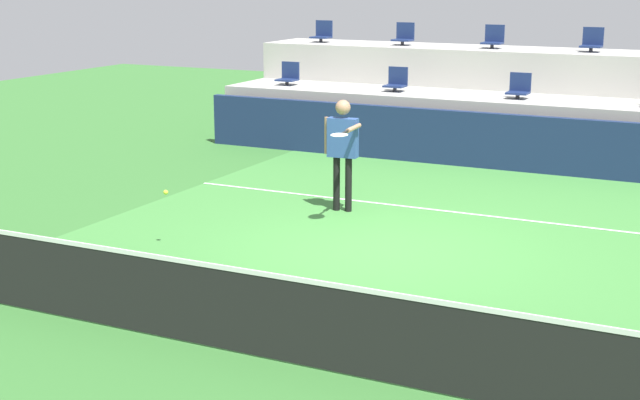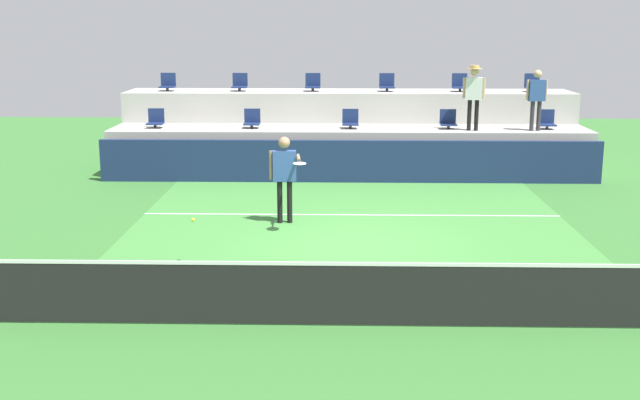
{
  "view_description": "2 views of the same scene",
  "coord_description": "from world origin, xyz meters",
  "px_view_note": "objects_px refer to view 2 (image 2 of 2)",
  "views": [
    {
      "loc": [
        4.66,
        -11.49,
        3.77
      ],
      "look_at": [
        -0.21,
        -1.53,
        1.03
      ],
      "focal_mm": 51.85,
      "sensor_mm": 36.0,
      "label": 1
    },
    {
      "loc": [
        -0.26,
        -14.3,
        4.11
      ],
      "look_at": [
        -0.59,
        -0.73,
        1.04
      ],
      "focal_mm": 44.57,
      "sensor_mm": 36.0,
      "label": 2
    }
  ],
  "objects_px": {
    "stadium_chair_lower_far_right": "(547,121)",
    "spectator_with_hat": "(474,91)",
    "stadium_chair_lower_left": "(252,120)",
    "stadium_chair_upper_mid_right": "(387,84)",
    "stadium_chair_upper_far_left": "(168,83)",
    "spectator_leaning_on_rail": "(537,95)",
    "tennis_player": "(285,170)",
    "stadium_chair_upper_left": "(240,84)",
    "stadium_chair_upper_mid_left": "(313,84)",
    "stadium_chair_lower_right": "(448,121)",
    "stadium_chair_lower_far_left": "(156,120)",
    "stadium_chair_upper_far_right": "(533,84)",
    "stadium_chair_upper_right": "(460,84)",
    "tennis_ball": "(193,220)",
    "stadium_chair_lower_center": "(350,120)"
  },
  "relations": [
    {
      "from": "stadium_chair_upper_far_left",
      "to": "stadium_chair_upper_mid_left",
      "type": "xyz_separation_m",
      "value": [
        4.26,
        0.0,
        0.0
      ]
    },
    {
      "from": "stadium_chair_upper_far_left",
      "to": "stadium_chair_upper_mid_right",
      "type": "height_order",
      "value": "same"
    },
    {
      "from": "stadium_chair_upper_mid_left",
      "to": "spectator_with_hat",
      "type": "bearing_deg",
      "value": -26.76
    },
    {
      "from": "spectator_leaning_on_rail",
      "to": "stadium_chair_lower_far_right",
      "type": "bearing_deg",
      "value": 43.38
    },
    {
      "from": "stadium_chair_upper_mid_right",
      "to": "stadium_chair_upper_far_right",
      "type": "xyz_separation_m",
      "value": [
        4.22,
        0.0,
        0.0
      ]
    },
    {
      "from": "spectator_with_hat",
      "to": "stadium_chair_lower_far_right",
      "type": "bearing_deg",
      "value": 10.55
    },
    {
      "from": "tennis_player",
      "to": "stadium_chair_upper_mid_left",
      "type": "bearing_deg",
      "value": 87.43
    },
    {
      "from": "stadium_chair_lower_right",
      "to": "tennis_player",
      "type": "distance_m",
      "value": 6.9
    },
    {
      "from": "stadium_chair_upper_mid_left",
      "to": "stadium_chair_upper_far_right",
      "type": "bearing_deg",
      "value": 0.0
    },
    {
      "from": "stadium_chair_lower_far_right",
      "to": "stadium_chair_upper_mid_left",
      "type": "relative_size",
      "value": 1.0
    },
    {
      "from": "stadium_chair_upper_mid_left",
      "to": "spectator_with_hat",
      "type": "distance_m",
      "value": 4.85
    },
    {
      "from": "stadium_chair_upper_far_right",
      "to": "tennis_player",
      "type": "distance_m",
      "value": 10.04
    },
    {
      "from": "stadium_chair_lower_far_left",
      "to": "stadium_chair_upper_mid_left",
      "type": "height_order",
      "value": "stadium_chair_upper_mid_left"
    },
    {
      "from": "stadium_chair_lower_center",
      "to": "stadium_chair_upper_far_left",
      "type": "relative_size",
      "value": 1.0
    },
    {
      "from": "stadium_chair_upper_far_left",
      "to": "spectator_leaning_on_rail",
      "type": "bearing_deg",
      "value": -12.03
    },
    {
      "from": "stadium_chair_lower_right",
      "to": "spectator_with_hat",
      "type": "relative_size",
      "value": 0.3
    },
    {
      "from": "stadium_chair_upper_mid_right",
      "to": "spectator_leaning_on_rail",
      "type": "height_order",
      "value": "spectator_leaning_on_rail"
    },
    {
      "from": "stadium_chair_lower_left",
      "to": "stadium_chair_upper_mid_right",
      "type": "bearing_deg",
      "value": 25.55
    },
    {
      "from": "spectator_with_hat",
      "to": "spectator_leaning_on_rail",
      "type": "distance_m",
      "value": 1.66
    },
    {
      "from": "stadium_chair_lower_left",
      "to": "spectator_with_hat",
      "type": "bearing_deg",
      "value": -3.7
    },
    {
      "from": "stadium_chair_lower_far_right",
      "to": "tennis_player",
      "type": "distance_m",
      "value": 8.73
    },
    {
      "from": "stadium_chair_upper_far_right",
      "to": "spectator_leaning_on_rail",
      "type": "distance_m",
      "value": 2.22
    },
    {
      "from": "stadium_chair_lower_left",
      "to": "spectator_with_hat",
      "type": "xyz_separation_m",
      "value": [
        5.93,
        -0.38,
        0.84
      ]
    },
    {
      "from": "stadium_chair_lower_far_right",
      "to": "spectator_with_hat",
      "type": "distance_m",
      "value": 2.26
    },
    {
      "from": "stadium_chair_lower_left",
      "to": "stadium_chair_lower_far_right",
      "type": "height_order",
      "value": "same"
    },
    {
      "from": "stadium_chair_lower_left",
      "to": "stadium_chair_lower_center",
      "type": "xyz_separation_m",
      "value": [
        2.69,
        0.0,
        0.0
      ]
    },
    {
      "from": "stadium_chair_upper_far_left",
      "to": "spectator_leaning_on_rail",
      "type": "xyz_separation_m",
      "value": [
        10.25,
        -2.18,
        -0.11
      ]
    },
    {
      "from": "stadium_chair_lower_left",
      "to": "stadium_chair_upper_mid_left",
      "type": "distance_m",
      "value": 2.56
    },
    {
      "from": "stadium_chair_upper_mid_right",
      "to": "spectator_with_hat",
      "type": "distance_m",
      "value": 3.08
    },
    {
      "from": "stadium_chair_lower_left",
      "to": "stadium_chair_upper_mid_right",
      "type": "relative_size",
      "value": 1.0
    },
    {
      "from": "stadium_chair_lower_far_left",
      "to": "stadium_chair_lower_right",
      "type": "bearing_deg",
      "value": 0.0
    },
    {
      "from": "stadium_chair_lower_right",
      "to": "stadium_chair_upper_far_left",
      "type": "bearing_deg",
      "value": 167.32
    },
    {
      "from": "stadium_chair_lower_right",
      "to": "stadium_chair_upper_far_left",
      "type": "distance_m",
      "value": 8.24
    },
    {
      "from": "stadium_chair_lower_far_right",
      "to": "stadium_chair_upper_left",
      "type": "xyz_separation_m",
      "value": [
        -8.53,
        1.8,
        0.85
      ]
    },
    {
      "from": "stadium_chair_upper_mid_right",
      "to": "tennis_ball",
      "type": "bearing_deg",
      "value": -110.68
    },
    {
      "from": "stadium_chair_lower_right",
      "to": "spectator_with_hat",
      "type": "height_order",
      "value": "spectator_with_hat"
    },
    {
      "from": "tennis_player",
      "to": "stadium_chair_upper_mid_right",
      "type": "bearing_deg",
      "value": 71.3
    },
    {
      "from": "stadium_chair_lower_left",
      "to": "stadium_chair_upper_left",
      "type": "distance_m",
      "value": 2.06
    },
    {
      "from": "stadium_chair_lower_center",
      "to": "spectator_leaning_on_rail",
      "type": "bearing_deg",
      "value": -4.48
    },
    {
      "from": "stadium_chair_upper_far_left",
      "to": "stadium_chair_upper_far_right",
      "type": "distance_m",
      "value": 10.65
    },
    {
      "from": "tennis_ball",
      "to": "stadium_chair_upper_right",
      "type": "bearing_deg",
      "value": 59.7
    },
    {
      "from": "stadium_chair_lower_left",
      "to": "stadium_chair_lower_center",
      "type": "bearing_deg",
      "value": 0.0
    },
    {
      "from": "stadium_chair_upper_mid_left",
      "to": "stadium_chair_upper_right",
      "type": "height_order",
      "value": "same"
    },
    {
      "from": "tennis_ball",
      "to": "tennis_player",
      "type": "bearing_deg",
      "value": 64.48
    },
    {
      "from": "stadium_chair_lower_far_right",
      "to": "stadium_chair_upper_far_left",
      "type": "xyz_separation_m",
      "value": [
        -10.65,
        1.8,
        0.85
      ]
    },
    {
      "from": "stadium_chair_lower_left",
      "to": "spectator_leaning_on_rail",
      "type": "distance_m",
      "value": 7.63
    },
    {
      "from": "stadium_chair_upper_right",
      "to": "stadium_chair_upper_far_right",
      "type": "distance_m",
      "value": 2.1
    },
    {
      "from": "stadium_chair_lower_left",
      "to": "stadium_chair_upper_right",
      "type": "distance_m",
      "value": 6.21
    },
    {
      "from": "spectator_with_hat",
      "to": "tennis_player",
      "type": "bearing_deg",
      "value": -131.98
    },
    {
      "from": "stadium_chair_lower_left",
      "to": "stadium_chair_upper_far_left",
      "type": "bearing_deg",
      "value": 145.91
    }
  ]
}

